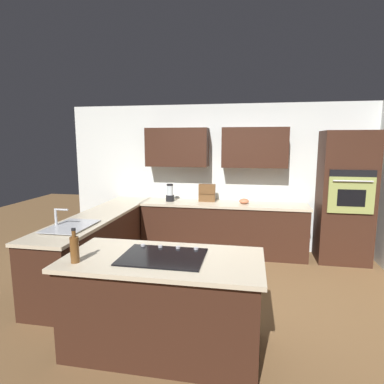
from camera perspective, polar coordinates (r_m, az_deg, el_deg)
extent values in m
plane|color=brown|center=(4.21, 4.76, -18.67)|extent=(14.00, 14.00, 0.00)
cube|color=silver|center=(5.86, 6.99, 2.56)|extent=(6.00, 0.10, 2.60)
cube|color=#381E14|center=(5.59, 11.09, 7.78)|extent=(1.10, 0.34, 0.67)
cube|color=#381E14|center=(5.74, -2.65, 7.96)|extent=(1.10, 0.34, 0.67)
cube|color=#381E14|center=(5.66, 5.56, -6.64)|extent=(2.80, 0.60, 0.86)
cube|color=beige|center=(5.55, 5.63, -2.16)|extent=(2.84, 0.64, 0.04)
cube|color=#381E14|center=(5.02, -15.93, -9.01)|extent=(0.60, 2.90, 0.86)
cube|color=beige|center=(4.90, -16.15, -3.99)|extent=(0.64, 2.94, 0.04)
cube|color=#381E14|center=(3.20, -5.08, -19.42)|extent=(1.75, 0.83, 0.86)
cube|color=beige|center=(3.01, -5.20, -11.88)|extent=(1.83, 0.91, 0.04)
cube|color=#381E14|center=(5.70, 25.58, -0.88)|extent=(0.80, 0.60, 2.12)
cube|color=#939E51|center=(5.39, 26.50, -0.53)|extent=(0.66, 0.03, 0.56)
cube|color=black|center=(5.38, 26.51, -0.97)|extent=(0.40, 0.01, 0.26)
cube|color=black|center=(5.35, 26.75, 2.96)|extent=(0.66, 0.02, 0.11)
cylinder|color=silver|center=(5.33, 26.77, 1.75)|extent=(0.56, 0.02, 0.02)
cube|color=#515456|center=(4.39, -19.60, -5.28)|extent=(0.40, 0.30, 0.02)
cube|color=#515456|center=(4.11, -21.97, -6.38)|extent=(0.40, 0.30, 0.02)
cube|color=#B7BABF|center=(4.25, -20.75, -5.70)|extent=(0.46, 0.70, 0.01)
cylinder|color=#B7BABF|center=(4.33, -23.10, -4.29)|extent=(0.03, 0.03, 0.22)
cylinder|color=#B7BABF|center=(4.26, -22.29, -2.92)|extent=(0.18, 0.02, 0.02)
cube|color=black|center=(3.00, -5.21, -11.40)|extent=(0.76, 0.56, 0.01)
cylinder|color=#B2B2B7|center=(3.15, 0.74, -10.03)|extent=(0.04, 0.04, 0.02)
cylinder|color=#B2B2B7|center=(3.19, -2.50, -9.83)|extent=(0.04, 0.04, 0.02)
cylinder|color=#B2B2B7|center=(3.23, -5.66, -9.60)|extent=(0.04, 0.04, 0.02)
cylinder|color=#B2B2B7|center=(3.28, -8.72, -9.35)|extent=(0.04, 0.04, 0.02)
cylinder|color=black|center=(5.69, -3.94, -1.10)|extent=(0.15, 0.15, 0.11)
cylinder|color=silver|center=(5.66, -3.96, 0.30)|extent=(0.11, 0.11, 0.17)
cylinder|color=black|center=(5.65, -3.97, 1.29)|extent=(0.12, 0.12, 0.03)
ellipsoid|color=#CC724C|center=(5.52, 9.26, -1.62)|extent=(0.17, 0.17, 0.09)
cube|color=brown|center=(5.63, 2.69, -0.16)|extent=(0.29, 0.10, 0.31)
cube|color=brown|center=(5.58, 2.61, -0.25)|extent=(0.27, 0.02, 0.02)
cylinder|color=brown|center=(3.02, -20.18, -9.65)|extent=(0.08, 0.08, 0.23)
cylinder|color=brown|center=(2.98, -20.34, -7.01)|extent=(0.03, 0.03, 0.06)
cylinder|color=black|center=(2.97, -20.38, -6.27)|extent=(0.04, 0.04, 0.02)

